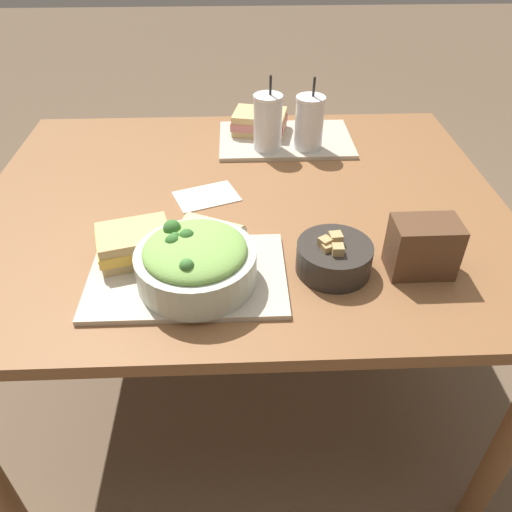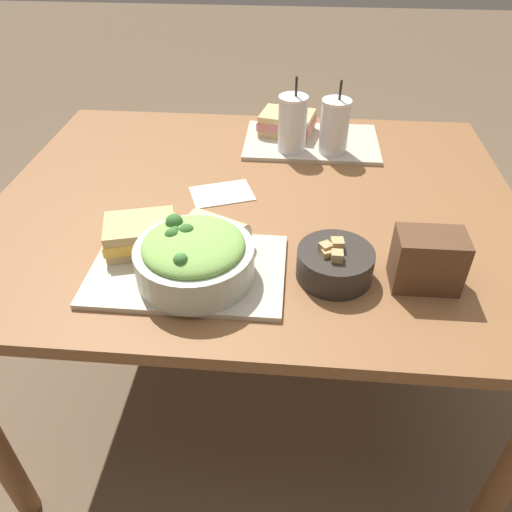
% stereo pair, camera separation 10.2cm
% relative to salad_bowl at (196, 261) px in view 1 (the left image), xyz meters
% --- Properties ---
extents(ground_plane, '(12.00, 12.00, 0.00)m').
position_rel_salad_bowl_xyz_m(ground_plane, '(0.09, 0.33, -0.83)').
color(ground_plane, brown).
extents(dining_table, '(1.32, 1.06, 0.76)m').
position_rel_salad_bowl_xyz_m(dining_table, '(0.09, 0.33, -0.15)').
color(dining_table, brown).
rests_on(dining_table, ground_plane).
extents(tray_near, '(0.40, 0.26, 0.01)m').
position_rel_salad_bowl_xyz_m(tray_near, '(-0.02, 0.02, -0.06)').
color(tray_near, '#BCB29E').
rests_on(tray_near, dining_table).
extents(tray_far, '(0.40, 0.26, 0.01)m').
position_rel_salad_bowl_xyz_m(tray_far, '(0.24, 0.66, -0.06)').
color(tray_far, '#BCB29E').
rests_on(tray_far, dining_table).
extents(salad_bowl, '(0.24, 0.24, 0.11)m').
position_rel_salad_bowl_xyz_m(salad_bowl, '(0.00, 0.00, 0.00)').
color(salad_bowl, beige).
rests_on(salad_bowl, tray_near).
extents(soup_bowl, '(0.16, 0.16, 0.09)m').
position_rel_salad_bowl_xyz_m(soup_bowl, '(0.28, 0.04, -0.03)').
color(soup_bowl, '#2D2823').
rests_on(soup_bowl, dining_table).
extents(sandwich_near, '(0.18, 0.15, 0.06)m').
position_rel_salad_bowl_xyz_m(sandwich_near, '(-0.13, 0.09, -0.02)').
color(sandwich_near, tan).
rests_on(sandwich_near, tray_near).
extents(baguette_near, '(0.15, 0.12, 0.07)m').
position_rel_salad_bowl_xyz_m(baguette_near, '(0.03, 0.11, -0.02)').
color(baguette_near, '#DBBC84').
rests_on(baguette_near, tray_near).
extents(sandwich_far, '(0.18, 0.15, 0.06)m').
position_rel_salad_bowl_xyz_m(sandwich_far, '(0.16, 0.70, -0.02)').
color(sandwich_far, tan).
rests_on(sandwich_far, tray_far).
extents(drink_cup_dark, '(0.08, 0.08, 0.21)m').
position_rel_salad_bowl_xyz_m(drink_cup_dark, '(0.18, 0.59, 0.02)').
color(drink_cup_dark, silver).
rests_on(drink_cup_dark, tray_far).
extents(drink_cup_red, '(0.08, 0.08, 0.21)m').
position_rel_salad_bowl_xyz_m(drink_cup_red, '(0.29, 0.59, 0.02)').
color(drink_cup_red, silver).
rests_on(drink_cup_red, tray_far).
extents(chip_bag, '(0.13, 0.09, 0.12)m').
position_rel_salad_bowl_xyz_m(chip_bag, '(0.46, 0.03, -0.00)').
color(chip_bag, brown).
rests_on(chip_bag, dining_table).
extents(napkin_folded, '(0.18, 0.16, 0.00)m').
position_rel_salad_bowl_xyz_m(napkin_folded, '(0.00, 0.34, -0.06)').
color(napkin_folded, silver).
rests_on(napkin_folded, dining_table).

